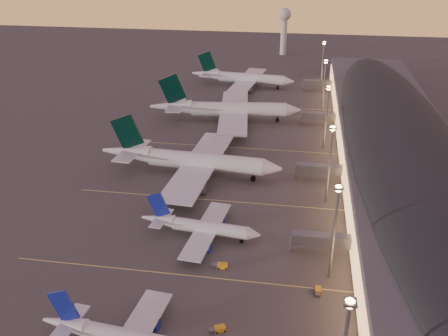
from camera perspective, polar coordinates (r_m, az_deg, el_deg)
ground at (r=132.65m, az=-4.07°, el=-10.82°), size 700.00×700.00×0.00m
airliner_narrow_north at (r=141.38m, az=-2.78°, el=-6.73°), size 35.07×31.48×12.52m
airliner_wide_near at (r=176.88m, az=-3.93°, el=0.86°), size 66.13×60.35×21.16m
airliner_wide_mid at (r=229.63m, az=0.17°, el=6.72°), size 69.11×63.38×22.11m
airliner_wide_far at (r=286.70m, az=2.08°, el=10.25°), size 59.43×54.51×19.01m
terminal_building at (r=193.04m, az=19.22°, el=2.66°), size 56.35×255.00×17.46m
light_masts at (r=179.98m, az=11.84°, el=4.96°), size 2.20×217.20×25.90m
radar_tower at (r=369.07m, az=6.90°, el=16.09°), size 9.00×9.00×32.50m
lane_markings at (r=166.00m, az=-0.96°, el=-2.86°), size 90.00×180.36×0.00m
baggage_tug_b at (r=113.02m, az=-0.71°, el=-17.92°), size 3.92×2.85×1.09m
baggage_tug_c at (r=130.60m, az=-0.41°, el=-11.10°), size 4.14×2.00×1.20m
baggage_tug_d at (r=124.69m, az=10.69°, el=-13.67°), size 1.67×3.49×1.02m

